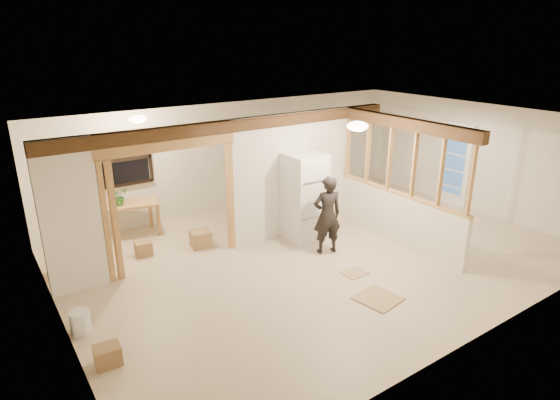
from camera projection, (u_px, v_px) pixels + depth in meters
floor at (320, 254)px, 8.88m from camera, size 9.00×6.50×0.01m
ceiling at (325, 122)px, 8.05m from camera, size 9.00×6.50×0.01m
wall_back at (235, 156)px, 10.99m from camera, size 9.00×0.01×2.50m
wall_front at (485, 257)px, 5.94m from camera, size 9.00×0.01×2.50m
wall_left at (54, 253)px, 6.06m from camera, size 0.01×6.50×2.50m
wall_right at (472, 157)px, 10.87m from camera, size 0.01×6.50×2.50m
partition_left_stub at (71, 218)px, 7.24m from camera, size 0.90×0.12×2.50m
partition_center at (293, 174)px, 9.50m from camera, size 2.80×0.12×2.50m
doorway_frame at (172, 206)px, 8.17m from camera, size 2.46×0.14×2.20m
header_beam_back at (240, 125)px, 8.49m from camera, size 7.00×0.18×0.22m
header_beam_right at (405, 123)px, 8.63m from camera, size 0.18×3.30×0.22m
pony_wall at (397, 218)px, 9.26m from camera, size 0.12×3.20×1.00m
stud_partition at (402, 161)px, 8.87m from camera, size 0.14×3.20×1.32m
window_back at (123, 159)px, 9.44m from camera, size 1.12×0.10×1.10m
french_door at (454, 164)px, 11.22m from camera, size 0.12×0.86×2.00m
ceiling_dome_main at (358, 126)px, 7.83m from camera, size 0.36×0.36×0.16m
ceiling_dome_util at (138, 119)px, 8.51m from camera, size 0.32×0.32×0.14m
hanging_bulb at (180, 138)px, 8.33m from camera, size 0.07×0.07×0.07m
refrigerator at (304, 197)px, 9.31m from camera, size 0.72×0.70×1.76m
woman at (327, 215)px, 8.70m from camera, size 0.63×0.51×1.51m
work_table at (129, 220)px, 9.53m from camera, size 1.24×0.80×0.72m
potted_plant at (119, 196)px, 9.25m from camera, size 0.42×0.39×0.37m
shop_vac at (62, 257)px, 8.07m from camera, size 0.51×0.51×0.59m
bookshelf at (330, 156)px, 12.41m from camera, size 0.89×0.30×1.78m
bucket at (80, 322)px, 6.45m from camera, size 0.35×0.35×0.35m
box_util_a at (201, 239)px, 9.12m from camera, size 0.42×0.38×0.33m
box_util_b at (143, 248)px, 8.79m from camera, size 0.32×0.32×0.27m
box_front at (108, 355)px, 5.85m from camera, size 0.34×0.29×0.26m
floor_panel_near at (378, 298)px, 7.34m from camera, size 0.70×0.70×0.02m
floor_panel_far at (354, 273)px, 8.14m from camera, size 0.44×0.36×0.01m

